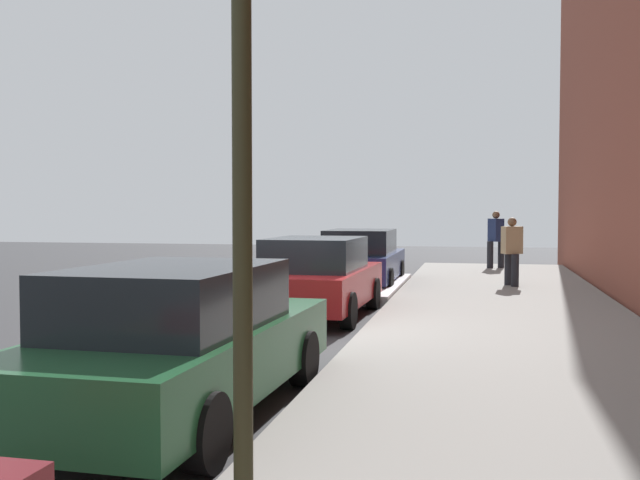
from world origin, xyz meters
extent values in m
plane|color=#333335|center=(0.00, 0.00, 0.00)|extent=(56.00, 56.00, 0.00)
cube|color=gray|center=(0.00, -3.30, 0.07)|extent=(28.00, 4.60, 0.15)
cube|color=gold|center=(0.00, 3.20, 0.00)|extent=(28.00, 0.14, 0.01)
cube|color=white|center=(5.97, -0.70, 0.11)|extent=(5.55, 0.56, 0.22)
cylinder|color=black|center=(-3.72, 0.85, 0.32)|extent=(0.65, 0.24, 0.64)
cylinder|color=black|center=(-3.78, -0.83, 0.32)|extent=(0.65, 0.24, 0.64)
cylinder|color=black|center=(-6.63, 0.95, 0.32)|extent=(0.65, 0.24, 0.64)
cylinder|color=black|center=(-6.69, -0.73, 0.32)|extent=(0.65, 0.24, 0.64)
cube|color=#1E512D|center=(-5.20, 0.06, 0.59)|extent=(4.76, 1.96, 0.64)
cube|color=black|center=(-5.44, 0.07, 1.21)|extent=(2.50, 1.68, 0.60)
cylinder|color=black|center=(2.93, 0.96, 0.32)|extent=(0.65, 0.24, 0.64)
cylinder|color=black|center=(2.89, -0.72, 0.32)|extent=(0.65, 0.24, 0.64)
cylinder|color=black|center=(0.32, 1.03, 0.32)|extent=(0.65, 0.24, 0.64)
cylinder|color=black|center=(0.28, -0.65, 0.32)|extent=(0.65, 0.24, 0.64)
cube|color=maroon|center=(1.60, 0.16, 0.59)|extent=(4.25, 1.90, 0.64)
cube|color=black|center=(1.39, 0.16, 1.21)|extent=(2.22, 1.65, 0.60)
cylinder|color=black|center=(8.19, 0.98, 0.32)|extent=(0.64, 0.22, 0.64)
cylinder|color=black|center=(8.20, -0.70, 0.32)|extent=(0.64, 0.22, 0.64)
cylinder|color=black|center=(5.48, 0.97, 0.32)|extent=(0.64, 0.22, 0.64)
cylinder|color=black|center=(5.48, -0.71, 0.32)|extent=(0.64, 0.22, 0.64)
cube|color=navy|center=(6.84, 0.13, 0.59)|extent=(4.39, 1.82, 0.64)
cube|color=black|center=(6.62, 0.13, 1.21)|extent=(2.29, 1.61, 0.60)
cylinder|color=black|center=(6.86, -3.55, 0.55)|extent=(0.19, 0.19, 0.79)
cylinder|color=black|center=(6.52, -3.70, 0.55)|extent=(0.19, 0.19, 0.79)
cube|color=tan|center=(6.69, -3.62, 1.28)|extent=(0.44, 0.53, 0.67)
sphere|color=brown|center=(6.69, -3.62, 1.72)|extent=(0.22, 0.22, 0.22)
cylinder|color=black|center=(12.29, -3.54, 0.58)|extent=(0.20, 0.20, 0.85)
cylinder|color=black|center=(12.09, -3.19, 0.58)|extent=(0.20, 0.20, 0.85)
cube|color=#1E284C|center=(12.19, -3.37, 1.36)|extent=(0.58, 0.51, 0.73)
sphere|color=brown|center=(12.19, -3.37, 1.85)|extent=(0.24, 0.24, 0.24)
cylinder|color=#2D2D19|center=(-7.85, -1.42, 2.13)|extent=(0.12, 0.12, 3.96)
camera|label=1|loc=(-12.08, -2.79, 2.07)|focal=41.65mm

